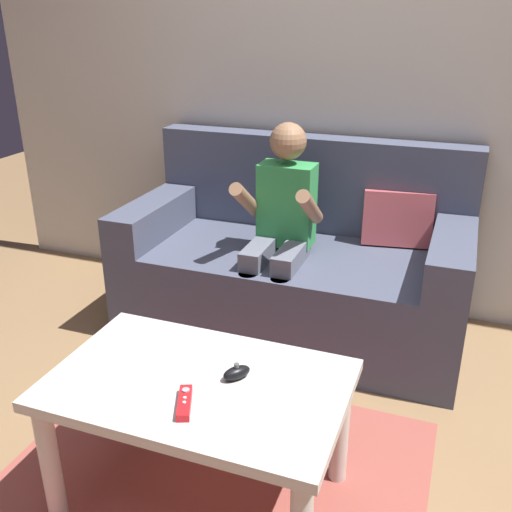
{
  "coord_description": "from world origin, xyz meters",
  "views": [
    {
      "loc": [
        0.52,
        -1.18,
        1.49
      ],
      "look_at": [
        -0.19,
        0.73,
        0.62
      ],
      "focal_mm": 40.63,
      "sensor_mm": 36.0,
      "label": 1
    }
  ],
  "objects_px": {
    "couch": "(297,267)",
    "game_remote_red_near_edge": "(185,402)",
    "nunchuk_black": "(237,373)",
    "person_seated_on_couch": "(280,226)",
    "coffee_table": "(199,401)"
  },
  "relations": [
    {
      "from": "couch",
      "to": "game_remote_red_near_edge",
      "type": "relative_size",
      "value": 11.28
    },
    {
      "from": "game_remote_red_near_edge",
      "to": "nunchuk_black",
      "type": "xyz_separation_m",
      "value": [
        0.09,
        0.17,
        0.01
      ]
    },
    {
      "from": "person_seated_on_couch",
      "to": "game_remote_red_near_edge",
      "type": "height_order",
      "value": "person_seated_on_couch"
    },
    {
      "from": "coffee_table",
      "to": "nunchuk_black",
      "type": "xyz_separation_m",
      "value": [
        0.11,
        0.05,
        0.1
      ]
    },
    {
      "from": "person_seated_on_couch",
      "to": "game_remote_red_near_edge",
      "type": "xyz_separation_m",
      "value": [
        0.1,
        -1.14,
        -0.12
      ]
    },
    {
      "from": "couch",
      "to": "game_remote_red_near_edge",
      "type": "bearing_deg",
      "value": -87.22
    },
    {
      "from": "couch",
      "to": "coffee_table",
      "type": "distance_m",
      "value": 1.21
    },
    {
      "from": "couch",
      "to": "person_seated_on_couch",
      "type": "bearing_deg",
      "value": -99.52
    },
    {
      "from": "game_remote_red_near_edge",
      "to": "nunchuk_black",
      "type": "height_order",
      "value": "nunchuk_black"
    },
    {
      "from": "coffee_table",
      "to": "game_remote_red_near_edge",
      "type": "relative_size",
      "value": 6.27
    },
    {
      "from": "couch",
      "to": "nunchuk_black",
      "type": "height_order",
      "value": "couch"
    },
    {
      "from": "game_remote_red_near_edge",
      "to": "coffee_table",
      "type": "bearing_deg",
      "value": 99.44
    },
    {
      "from": "couch",
      "to": "person_seated_on_couch",
      "type": "height_order",
      "value": "person_seated_on_couch"
    },
    {
      "from": "couch",
      "to": "game_remote_red_near_edge",
      "type": "height_order",
      "value": "couch"
    },
    {
      "from": "couch",
      "to": "nunchuk_black",
      "type": "relative_size",
      "value": 16.46
    }
  ]
}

